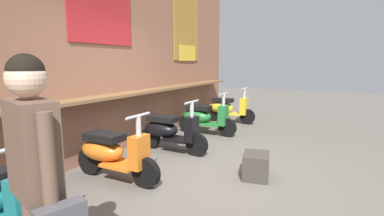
% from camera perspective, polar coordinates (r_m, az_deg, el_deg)
% --- Properties ---
extents(ground_plane, '(28.25, 28.25, 0.00)m').
position_cam_1_polar(ground_plane, '(4.28, 2.44, -13.25)').
color(ground_plane, '#605B54').
extents(market_stall_facade, '(10.09, 0.61, 3.70)m').
position_cam_1_polar(market_stall_facade, '(5.17, -18.41, 11.10)').
color(market_stall_facade, '#8C5B44').
rests_on(market_stall_facade, ground_plane).
extents(scooter_orange, '(0.46, 1.40, 0.97)m').
position_cam_1_polar(scooter_orange, '(4.17, -15.74, -8.54)').
color(scooter_orange, orange).
rests_on(scooter_orange, ground_plane).
extents(scooter_black, '(0.46, 1.40, 0.97)m').
position_cam_1_polar(scooter_black, '(5.29, -4.66, -4.49)').
color(scooter_black, black).
rests_on(scooter_black, ground_plane).
extents(scooter_green, '(0.46, 1.40, 0.97)m').
position_cam_1_polar(scooter_green, '(6.55, 2.29, -1.83)').
color(scooter_green, '#237533').
rests_on(scooter_green, ground_plane).
extents(scooter_yellow, '(0.46, 1.40, 0.97)m').
position_cam_1_polar(scooter_yellow, '(7.88, 6.94, -0.02)').
color(scooter_yellow, gold).
rests_on(scooter_yellow, ground_plane).
extents(shopper_with_handbag, '(0.37, 0.67, 1.68)m').
position_cam_1_polar(shopper_with_handbag, '(1.97, -28.78, -9.92)').
color(shopper_with_handbag, brown).
rests_on(shopper_with_handbag, ground_plane).
extents(merchandise_crate, '(0.51, 0.44, 0.36)m').
position_cam_1_polar(merchandise_crate, '(4.23, 12.65, -11.17)').
color(merchandise_crate, '#3D3833').
rests_on(merchandise_crate, ground_plane).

